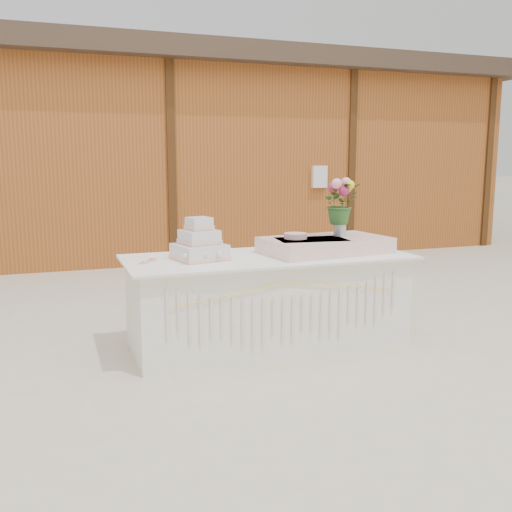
% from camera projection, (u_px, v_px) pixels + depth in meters
% --- Properties ---
extents(ground, '(80.00, 80.00, 0.00)m').
position_uv_depth(ground, '(268.00, 343.00, 4.93)').
color(ground, beige).
rests_on(ground, ground).
extents(barn, '(12.60, 4.60, 3.30)m').
position_uv_depth(barn, '(148.00, 154.00, 10.21)').
color(barn, '#9B4D20').
rests_on(barn, ground).
extents(cake_table, '(2.40, 1.00, 0.77)m').
position_uv_depth(cake_table, '(268.00, 300.00, 4.86)').
color(cake_table, white).
rests_on(cake_table, ground).
extents(wedding_cake, '(0.46, 0.46, 0.34)m').
position_uv_depth(wedding_cake, '(200.00, 245.00, 4.60)').
color(wedding_cake, silver).
rests_on(wedding_cake, cake_table).
extents(pink_cake_stand, '(0.25, 0.25, 0.18)m').
position_uv_depth(pink_cake_stand, '(295.00, 242.00, 4.87)').
color(pink_cake_stand, white).
rests_on(pink_cake_stand, cake_table).
extents(satin_runner, '(1.13, 0.74, 0.13)m').
position_uv_depth(satin_runner, '(325.00, 245.00, 4.95)').
color(satin_runner, beige).
rests_on(satin_runner, cake_table).
extents(flower_vase, '(0.11, 0.11, 0.15)m').
position_uv_depth(flower_vase, '(340.00, 227.00, 5.01)').
color(flower_vase, '#BBBCC1').
rests_on(flower_vase, satin_runner).
extents(bouquet, '(0.33, 0.29, 0.36)m').
position_uv_depth(bouquet, '(341.00, 198.00, 4.97)').
color(bouquet, '#2D5B24').
rests_on(bouquet, flower_vase).
extents(loose_flowers, '(0.27, 0.41, 0.02)m').
position_uv_depth(loose_flowers, '(146.00, 259.00, 4.56)').
color(loose_flowers, pink).
rests_on(loose_flowers, cake_table).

